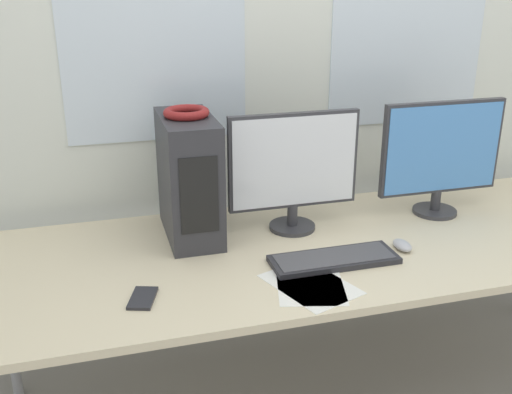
{
  "coord_description": "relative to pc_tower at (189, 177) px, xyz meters",
  "views": [
    {
      "loc": [
        -0.82,
        -1.4,
        1.65
      ],
      "look_at": [
        -0.3,
        0.45,
        0.92
      ],
      "focal_mm": 42.0,
      "sensor_mm": 36.0,
      "label": 1
    }
  ],
  "objects": [
    {
      "name": "monitor_right_near",
      "position": [
        1.0,
        -0.07,
        0.03
      ],
      "size": [
        0.52,
        0.18,
        0.47
      ],
      "color": "#333338",
      "rests_on": "desk"
    },
    {
      "name": "monitor_main",
      "position": [
        0.39,
        -0.06,
        0.02
      ],
      "size": [
        0.5,
        0.18,
        0.46
      ],
      "color": "#333338",
      "rests_on": "desk"
    },
    {
      "name": "cell_phone",
      "position": [
        -0.23,
        -0.44,
        -0.22
      ],
      "size": [
        0.11,
        0.14,
        0.01
      ],
      "rotation": [
        0.0,
        0.0,
        -0.32
      ],
      "color": "#232328",
      "rests_on": "desk"
    },
    {
      "name": "wall_back",
      "position": [
        0.49,
        0.36,
        0.42
      ],
      "size": [
        8.0,
        0.07,
        2.7
      ],
      "color": "silver",
      "rests_on": "ground_plane"
    },
    {
      "name": "paper_sheet_left",
      "position": [
        0.3,
        -0.48,
        -0.23
      ],
      "size": [
        0.28,
        0.34,
        0.0
      ],
      "rotation": [
        0.0,
        0.0,
        -0.26
      ],
      "color": "white",
      "rests_on": "desk"
    },
    {
      "name": "mouse",
      "position": [
        0.71,
        -0.34,
        -0.21
      ],
      "size": [
        0.06,
        0.1,
        0.03
      ],
      "color": "#B2B2B7",
      "rests_on": "desk"
    },
    {
      "name": "headphones",
      "position": [
        0.0,
        0.0,
        0.24
      ],
      "size": [
        0.16,
        0.16,
        0.03
      ],
      "color": "maroon",
      "rests_on": "pc_tower"
    },
    {
      "name": "paper_sheet_front",
      "position": [
        0.3,
        -0.49,
        -0.23
      ],
      "size": [
        0.3,
        0.35,
        0.0
      ],
      "rotation": [
        0.0,
        0.0,
        0.35
      ],
      "color": "white",
      "rests_on": "desk"
    },
    {
      "name": "pc_tower",
      "position": [
        0.0,
        0.0,
        0.0
      ],
      "size": [
        0.19,
        0.4,
        0.45
      ],
      "color": "#2D2D33",
      "rests_on": "desk"
    },
    {
      "name": "desk",
      "position": [
        0.49,
        -0.22,
        -0.26
      ],
      "size": [
        2.59,
        0.9,
        0.71
      ],
      "color": "beige",
      "rests_on": "ground_plane"
    },
    {
      "name": "keyboard",
      "position": [
        0.43,
        -0.37,
        -0.22
      ],
      "size": [
        0.44,
        0.16,
        0.02
      ],
      "color": "#28282D",
      "rests_on": "desk"
    }
  ]
}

